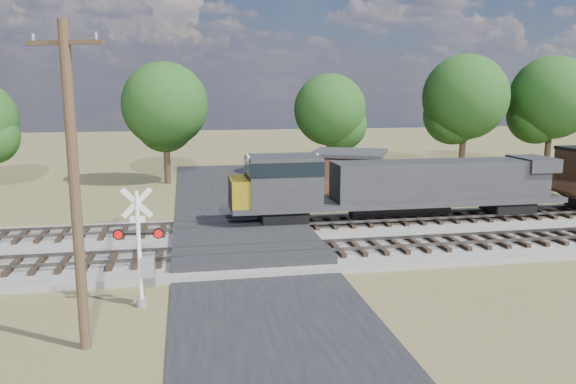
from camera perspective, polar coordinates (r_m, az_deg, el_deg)
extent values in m
plane|color=brown|center=(27.48, -4.29, -5.79)|extent=(160.00, 160.00, 0.00)
cube|color=gray|center=(30.58, 14.62, -4.14)|extent=(140.00, 10.00, 0.30)
cube|color=black|center=(27.47, -4.29, -5.71)|extent=(7.00, 60.00, 0.08)
cube|color=#262628|center=(27.88, -4.41, -4.89)|extent=(7.00, 9.00, 0.62)
cube|color=black|center=(25.76, 0.64, -5.97)|extent=(44.00, 2.60, 0.18)
cube|color=#514C46|center=(27.70, 17.47, -4.93)|extent=(140.00, 0.08, 0.15)
cube|color=#514C46|center=(28.93, 16.15, -4.22)|extent=(140.00, 0.08, 0.15)
cube|color=black|center=(30.51, -1.17, -3.36)|extent=(44.00, 2.60, 0.18)
cube|color=#514C46|center=(32.05, 13.32, -2.66)|extent=(140.00, 0.08, 0.15)
cube|color=#514C46|center=(33.34, 12.33, -2.12)|extent=(140.00, 0.08, 0.15)
cylinder|color=silver|center=(20.47, -14.88, -5.70)|extent=(0.15, 0.15, 4.21)
cylinder|color=gray|center=(21.09, -14.63, -10.78)|extent=(0.38, 0.38, 0.32)
cube|color=silver|center=(20.08, -15.10, -1.08)|extent=(1.10, 0.12, 1.10)
cube|color=silver|center=(20.08, -15.10, -1.08)|extent=(1.10, 0.12, 1.10)
cube|color=silver|center=(20.20, -15.03, -2.68)|extent=(0.53, 0.07, 0.23)
cube|color=black|center=(20.32, -14.96, -4.13)|extent=(1.68, 0.19, 0.06)
cylinder|color=red|center=(20.44, -16.85, -4.14)|extent=(0.39, 0.13, 0.38)
cylinder|color=red|center=(20.23, -13.04, -4.11)|extent=(0.39, 0.13, 0.38)
cube|color=gray|center=(20.62, -14.07, -7.38)|extent=(0.50, 0.35, 0.68)
cylinder|color=silver|center=(34.97, 2.39, 0.83)|extent=(0.13, 0.13, 3.67)
cylinder|color=gray|center=(35.29, 2.36, -1.88)|extent=(0.33, 0.33, 0.28)
cube|color=silver|center=(34.76, 2.40, 3.22)|extent=(0.96, 0.10, 0.96)
cube|color=silver|center=(34.76, 2.40, 3.22)|extent=(0.96, 0.10, 0.96)
cube|color=silver|center=(34.82, 2.40, 2.39)|extent=(0.46, 0.06, 0.20)
cube|color=black|center=(34.89, 2.39, 1.65)|extent=(1.47, 0.15, 0.06)
cylinder|color=red|center=(34.99, 3.36, 1.66)|extent=(0.34, 0.11, 0.33)
cylinder|color=red|center=(34.80, 1.42, 1.63)|extent=(0.34, 0.11, 0.33)
cube|color=gray|center=(35.03, 2.01, -0.06)|extent=(0.43, 0.30, 0.60)
cylinder|color=#392A1A|center=(17.11, -20.82, 0.01)|extent=(0.32, 0.32, 9.55)
cube|color=#392A1A|center=(16.91, -21.76, 13.93)|extent=(2.21, 1.01, 0.13)
cube|color=#40291B|center=(39.55, 6.16, 1.54)|extent=(6.01, 6.01, 3.17)
cube|color=#29292C|center=(39.33, 6.20, 3.98)|extent=(6.61, 6.61, 0.23)
cylinder|color=black|center=(46.95, -12.21, 3.84)|extent=(0.56, 0.56, 4.92)
sphere|color=#133D13|center=(46.68, -12.40, 8.65)|extent=(6.89, 6.89, 6.89)
cylinder|color=black|center=(50.06, 4.22, 4.21)|extent=(0.56, 0.56, 4.51)
sphere|color=#133D13|center=(49.80, 4.27, 8.34)|extent=(6.31, 6.31, 6.31)
cylinder|color=black|center=(52.56, 17.30, 4.52)|extent=(0.56, 0.56, 5.34)
sphere|color=#133D13|center=(52.32, 17.56, 9.18)|extent=(7.48, 7.48, 7.48)
cylinder|color=black|center=(56.34, 24.90, 4.37)|extent=(0.56, 0.56, 5.30)
sphere|color=#133D13|center=(56.12, 25.24, 8.67)|extent=(7.42, 7.42, 7.42)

